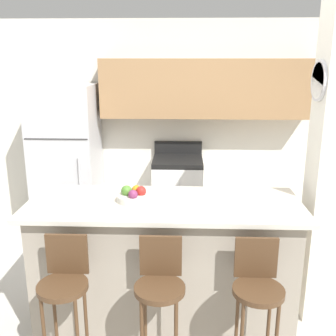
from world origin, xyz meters
TOP-DOWN VIEW (x-y plane):
  - ground_plane at (0.00, 0.00)m, footprint 14.00×14.00m
  - wall_back at (0.16, 2.14)m, footprint 5.60×0.38m
  - pillar_right at (1.31, 0.20)m, footprint 0.38×0.32m
  - counter_bar at (0.00, 0.00)m, footprint 2.07×0.77m
  - refrigerator at (-1.28, 1.82)m, footprint 0.75×0.70m
  - stove_range at (0.08, 1.88)m, footprint 0.60×0.59m
  - bar_stool_left at (-0.62, -0.56)m, footprint 0.33×0.33m
  - bar_stool_mid at (0.00, -0.56)m, footprint 0.33×0.33m
  - bar_stool_right at (0.62, -0.56)m, footprint 0.33×0.33m
  - fruit_bowl at (-0.23, 0.02)m, footprint 0.25×0.25m

SIDE VIEW (x-z plane):
  - ground_plane at x=0.00m, z-range 0.00..0.00m
  - stove_range at x=0.08m, z-range -0.07..1.00m
  - counter_bar at x=0.00m, z-range 0.00..1.05m
  - bar_stool_left at x=-0.62m, z-range 0.16..1.15m
  - bar_stool_mid at x=0.00m, z-range 0.16..1.15m
  - bar_stool_right at x=0.62m, z-range 0.16..1.15m
  - refrigerator at x=-1.28m, z-range 0.00..1.80m
  - fruit_bowl at x=-0.23m, z-range 1.03..1.15m
  - pillar_right at x=1.31m, z-range 0.01..2.56m
  - wall_back at x=0.16m, z-range 0.18..2.73m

